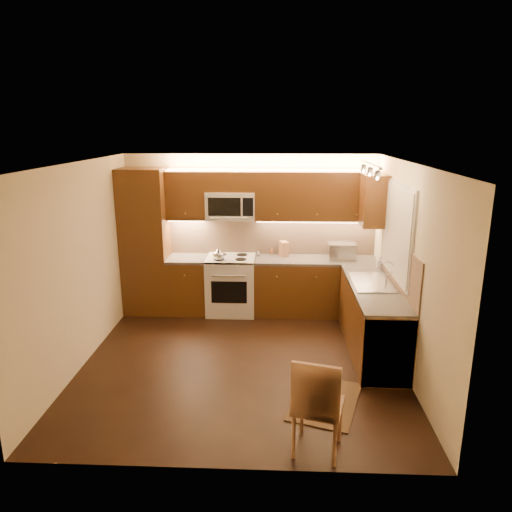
{
  "coord_description": "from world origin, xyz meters",
  "views": [
    {
      "loc": [
        0.42,
        -5.53,
        2.9
      ],
      "look_at": [
        0.15,
        0.55,
        1.25
      ],
      "focal_mm": 33.39,
      "sensor_mm": 36.0,
      "label": 1
    }
  ],
  "objects_px": {
    "microwave": "(231,205)",
    "kettle": "(219,254)",
    "soap_bottle": "(380,262)",
    "sink": "(373,277)",
    "dining_chair": "(318,403)",
    "toaster_oven": "(342,251)",
    "stove": "(231,285)",
    "knife_block": "(284,249)"
  },
  "relations": [
    {
      "from": "stove",
      "to": "toaster_oven",
      "type": "relative_size",
      "value": 2.21
    },
    {
      "from": "kettle",
      "to": "knife_block",
      "type": "relative_size",
      "value": 0.85
    },
    {
      "from": "stove",
      "to": "kettle",
      "type": "distance_m",
      "value": 0.61
    },
    {
      "from": "microwave",
      "to": "toaster_oven",
      "type": "xyz_separation_m",
      "value": [
        1.74,
        -0.06,
        -0.69
      ]
    },
    {
      "from": "knife_block",
      "to": "soap_bottle",
      "type": "height_order",
      "value": "knife_block"
    },
    {
      "from": "knife_block",
      "to": "soap_bottle",
      "type": "bearing_deg",
      "value": -42.74
    },
    {
      "from": "knife_block",
      "to": "dining_chair",
      "type": "height_order",
      "value": "knife_block"
    },
    {
      "from": "toaster_oven",
      "to": "knife_block",
      "type": "relative_size",
      "value": 1.73
    },
    {
      "from": "knife_block",
      "to": "kettle",
      "type": "bearing_deg",
      "value": 178.76
    },
    {
      "from": "knife_block",
      "to": "soap_bottle",
      "type": "distance_m",
      "value": 1.52
    },
    {
      "from": "toaster_oven",
      "to": "knife_block",
      "type": "bearing_deg",
      "value": 173.4
    },
    {
      "from": "stove",
      "to": "toaster_oven",
      "type": "xyz_separation_m",
      "value": [
        1.74,
        0.08,
        0.57
      ]
    },
    {
      "from": "microwave",
      "to": "toaster_oven",
      "type": "height_order",
      "value": "microwave"
    },
    {
      "from": "soap_bottle",
      "to": "stove",
      "type": "bearing_deg",
      "value": 170.61
    },
    {
      "from": "microwave",
      "to": "kettle",
      "type": "height_order",
      "value": "microwave"
    },
    {
      "from": "stove",
      "to": "microwave",
      "type": "distance_m",
      "value": 1.27
    },
    {
      "from": "toaster_oven",
      "to": "dining_chair",
      "type": "bearing_deg",
      "value": -100.86
    },
    {
      "from": "toaster_oven",
      "to": "soap_bottle",
      "type": "relative_size",
      "value": 2.54
    },
    {
      "from": "kettle",
      "to": "stove",
      "type": "bearing_deg",
      "value": 37.39
    },
    {
      "from": "sink",
      "to": "kettle",
      "type": "bearing_deg",
      "value": 156.43
    },
    {
      "from": "kettle",
      "to": "dining_chair",
      "type": "height_order",
      "value": "kettle"
    },
    {
      "from": "knife_block",
      "to": "dining_chair",
      "type": "distance_m",
      "value": 3.6
    },
    {
      "from": "toaster_oven",
      "to": "soap_bottle",
      "type": "bearing_deg",
      "value": -44.55
    },
    {
      "from": "toaster_oven",
      "to": "kettle",
      "type": "bearing_deg",
      "value": -172.96
    },
    {
      "from": "soap_bottle",
      "to": "toaster_oven",
      "type": "bearing_deg",
      "value": 136.82
    },
    {
      "from": "stove",
      "to": "dining_chair",
      "type": "xyz_separation_m",
      "value": [
        1.12,
        -3.38,
        0.03
      ]
    },
    {
      "from": "soap_bottle",
      "to": "sink",
      "type": "bearing_deg",
      "value": -107.57
    },
    {
      "from": "sink",
      "to": "knife_block",
      "type": "bearing_deg",
      "value": 131.86
    },
    {
      "from": "kettle",
      "to": "soap_bottle",
      "type": "bearing_deg",
      "value": -14.72
    },
    {
      "from": "kettle",
      "to": "soap_bottle",
      "type": "relative_size",
      "value": 1.25
    },
    {
      "from": "stove",
      "to": "sink",
      "type": "bearing_deg",
      "value": -29.36
    },
    {
      "from": "microwave",
      "to": "sink",
      "type": "xyz_separation_m",
      "value": [
        2.0,
        -1.26,
        -0.74
      ]
    },
    {
      "from": "sink",
      "to": "soap_bottle",
      "type": "relative_size",
      "value": 5.24
    },
    {
      "from": "sink",
      "to": "toaster_oven",
      "type": "xyz_separation_m",
      "value": [
        -0.26,
        1.2,
        0.05
      ]
    },
    {
      "from": "toaster_oven",
      "to": "sink",
      "type": "bearing_deg",
      "value": -78.52
    },
    {
      "from": "stove",
      "to": "kettle",
      "type": "relative_size",
      "value": 4.48
    },
    {
      "from": "soap_bottle",
      "to": "dining_chair",
      "type": "relative_size",
      "value": 0.17
    },
    {
      "from": "soap_bottle",
      "to": "dining_chair",
      "type": "height_order",
      "value": "soap_bottle"
    },
    {
      "from": "stove",
      "to": "sink",
      "type": "distance_m",
      "value": 2.35
    },
    {
      "from": "stove",
      "to": "soap_bottle",
      "type": "height_order",
      "value": "soap_bottle"
    },
    {
      "from": "microwave",
      "to": "dining_chair",
      "type": "distance_m",
      "value": 3.88
    },
    {
      "from": "microwave",
      "to": "kettle",
      "type": "distance_m",
      "value": 0.78
    }
  ]
}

